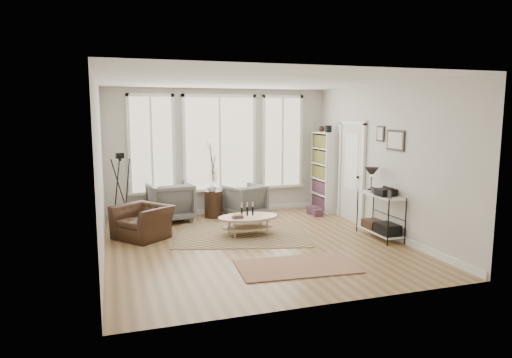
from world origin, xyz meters
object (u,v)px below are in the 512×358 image
object	(u,v)px
armchair_left	(170,202)
armchair_right	(245,200)
accent_chair	(143,222)
bookcase	(324,171)
coffee_table	(248,220)
side_table	(213,182)
low_shelf	(380,211)

from	to	relation	value
armchair_left	armchair_right	xyz separation A→B (m)	(1.69, -0.04, -0.06)
accent_chair	bookcase	bearing A→B (deg)	66.14
coffee_table	armchair_left	size ratio (longest dim) A/B	1.29
armchair_left	accent_chair	size ratio (longest dim) A/B	0.97
armchair_left	side_table	bearing A→B (deg)	176.81
low_shelf	side_table	xyz separation A→B (m)	(-2.63, 2.65, 0.31)
accent_chair	side_table	bearing A→B (deg)	89.06
side_table	accent_chair	bearing A→B (deg)	-142.08
bookcase	side_table	distance (m)	2.69
armchair_left	accent_chair	world-z (taller)	armchair_left
coffee_table	side_table	distance (m)	1.81
low_shelf	coffee_table	distance (m)	2.53
low_shelf	armchair_left	size ratio (longest dim) A/B	1.41
armchair_right	coffee_table	bearing A→B (deg)	55.02
bookcase	coffee_table	xyz separation A→B (m)	(-2.39, -1.58, -0.66)
bookcase	low_shelf	bearing A→B (deg)	-91.28
coffee_table	accent_chair	world-z (taller)	accent_chair
low_shelf	armchair_left	world-z (taller)	low_shelf
accent_chair	coffee_table	bearing A→B (deg)	39.22
bookcase	accent_chair	bearing A→B (deg)	-164.99
coffee_table	side_table	size ratio (longest dim) A/B	0.71
coffee_table	side_table	bearing A→B (deg)	99.97
coffee_table	low_shelf	bearing A→B (deg)	-22.03
armchair_left	accent_chair	bearing A→B (deg)	54.26
coffee_table	armchair_left	xyz separation A→B (m)	(-1.27, 1.64, 0.13)
armchair_left	low_shelf	bearing A→B (deg)	137.63
coffee_table	armchair_left	bearing A→B (deg)	127.78
armchair_right	accent_chair	size ratio (longest dim) A/B	0.84
accent_chair	armchair_left	bearing A→B (deg)	112.11
low_shelf	coffee_table	world-z (taller)	low_shelf
bookcase	side_table	xyz separation A→B (m)	(-2.69, 0.13, -0.14)
armchair_left	side_table	distance (m)	1.05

